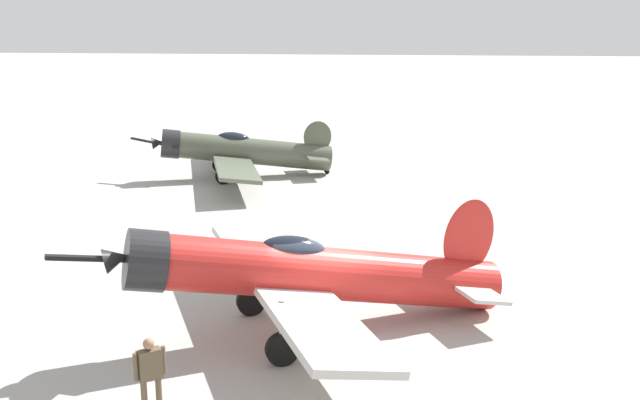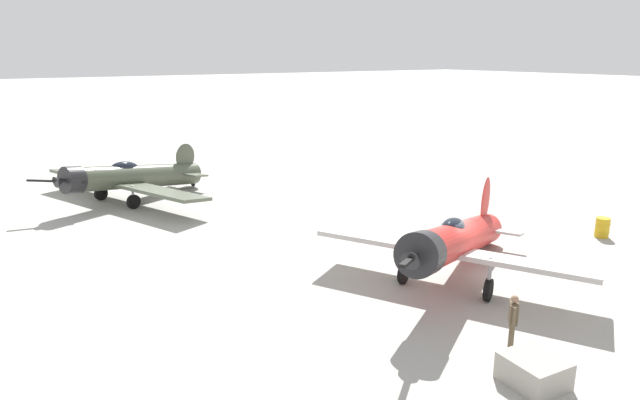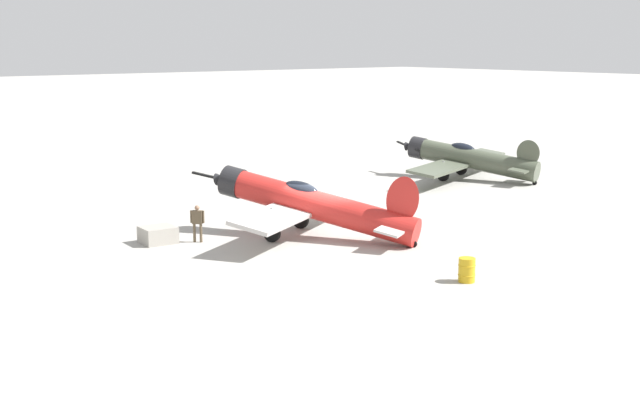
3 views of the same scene
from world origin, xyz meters
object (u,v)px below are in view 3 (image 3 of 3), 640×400
fuel_drum (467,270)px  airplane_foreground (310,204)px  equipment_crate (158,235)px  airplane_mid_apron (467,159)px  ground_crew_mechanic (197,220)px

fuel_drum → airplane_foreground: bearing=179.7°
equipment_crate → airplane_mid_apron: bearing=98.4°
airplane_foreground → fuel_drum: bearing=151.8°
airplane_mid_apron → fuel_drum: 25.16m
equipment_crate → fuel_drum: 14.39m
ground_crew_mechanic → airplane_foreground: bearing=-70.9°
airplane_foreground → fuel_drum: (9.68, -0.05, -1.11)m
airplane_mid_apron → fuel_drum: bearing=111.4°
airplane_foreground → ground_crew_mechanic: (-2.41, -4.61, -0.54)m
ground_crew_mechanic → fuel_drum: bearing=-112.7°
equipment_crate → fuel_drum: size_ratio=1.70×
airplane_mid_apron → ground_crew_mechanic: bearing=80.9°
airplane_foreground → fuel_drum: airplane_foreground is taller
airplane_mid_apron → equipment_crate: airplane_mid_apron is taller
ground_crew_mechanic → fuel_drum: ground_crew_mechanic is taller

